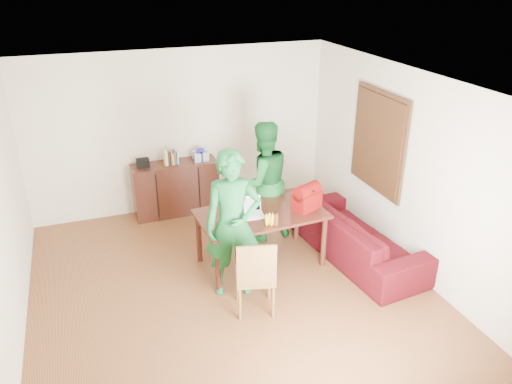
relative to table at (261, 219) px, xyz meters
name	(u,v)px	position (x,y,z in m)	size (l,w,h in m)	color
room	(228,197)	(-0.58, -0.40, 0.61)	(5.20, 5.70, 2.90)	#462011
table	(261,219)	(0.00, 0.00, 0.00)	(1.77, 1.07, 0.80)	black
chair	(255,289)	(-0.43, -0.96, -0.40)	(0.56, 0.54, 1.02)	brown
person_near	(233,225)	(-0.55, -0.47, 0.26)	(0.70, 0.46, 1.93)	#15602B
person_far	(263,181)	(0.30, 0.73, 0.23)	(0.90, 0.70, 1.85)	#145C22
laptop	(252,213)	(-0.15, -0.05, 0.15)	(0.34, 0.25, 0.23)	white
bananas	(270,223)	(-0.02, -0.37, 0.14)	(0.18, 0.11, 0.07)	gold
bottle	(276,218)	(0.06, -0.39, 0.20)	(0.06, 0.06, 0.19)	#512E12
red_bag	(307,199)	(0.63, -0.10, 0.25)	(0.39, 0.23, 0.29)	#710B07
sofa	(357,235)	(1.36, -0.29, -0.36)	(2.31, 0.90, 0.67)	#390713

